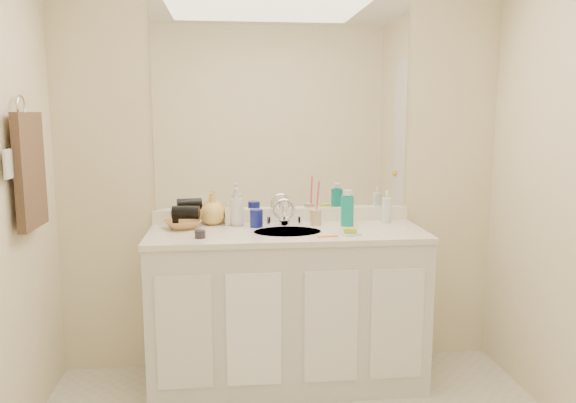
% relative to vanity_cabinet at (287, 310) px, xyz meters
% --- Properties ---
extents(wall_back, '(2.60, 0.02, 2.40)m').
position_rel_vanity_cabinet_xyz_m(wall_back, '(0.00, 0.28, 0.77)').
color(wall_back, beige).
rests_on(wall_back, floor).
extents(wall_front, '(2.60, 0.02, 2.40)m').
position_rel_vanity_cabinet_xyz_m(wall_front, '(0.00, -2.33, 0.77)').
color(wall_front, beige).
rests_on(wall_front, floor).
extents(vanity_cabinet, '(1.50, 0.55, 0.85)m').
position_rel_vanity_cabinet_xyz_m(vanity_cabinet, '(0.00, 0.00, 0.00)').
color(vanity_cabinet, silver).
rests_on(vanity_cabinet, floor).
extents(countertop, '(1.52, 0.57, 0.03)m').
position_rel_vanity_cabinet_xyz_m(countertop, '(0.00, 0.00, 0.44)').
color(countertop, silver).
rests_on(countertop, vanity_cabinet).
extents(backsplash, '(1.52, 0.03, 0.08)m').
position_rel_vanity_cabinet_xyz_m(backsplash, '(0.00, 0.26, 0.50)').
color(backsplash, white).
rests_on(backsplash, countertop).
extents(sink_basin, '(0.37, 0.37, 0.02)m').
position_rel_vanity_cabinet_xyz_m(sink_basin, '(0.00, -0.02, 0.44)').
color(sink_basin, beige).
rests_on(sink_basin, countertop).
extents(faucet, '(0.02, 0.02, 0.11)m').
position_rel_vanity_cabinet_xyz_m(faucet, '(0.00, 0.16, 0.51)').
color(faucet, silver).
rests_on(faucet, countertop).
extents(mirror, '(1.48, 0.01, 1.20)m').
position_rel_vanity_cabinet_xyz_m(mirror, '(0.00, 0.27, 1.14)').
color(mirror, white).
rests_on(mirror, wall_back).
extents(blue_mug, '(0.09, 0.09, 0.10)m').
position_rel_vanity_cabinet_xyz_m(blue_mug, '(-0.16, 0.12, 0.51)').
color(blue_mug, navy).
rests_on(blue_mug, countertop).
extents(tan_cup, '(0.08, 0.08, 0.09)m').
position_rel_vanity_cabinet_xyz_m(tan_cup, '(0.18, 0.14, 0.50)').
color(tan_cup, '#C7AC8C').
rests_on(tan_cup, countertop).
extents(toothbrush, '(0.03, 0.04, 0.21)m').
position_rel_vanity_cabinet_xyz_m(toothbrush, '(0.19, 0.14, 0.60)').
color(toothbrush, '#FF436B').
rests_on(toothbrush, tan_cup).
extents(mouthwash_bottle, '(0.09, 0.09, 0.17)m').
position_rel_vanity_cabinet_xyz_m(mouthwash_bottle, '(0.36, 0.10, 0.54)').
color(mouthwash_bottle, '#0B8C81').
rests_on(mouthwash_bottle, countertop).
extents(clear_pump_bottle, '(0.07, 0.07, 0.15)m').
position_rel_vanity_cabinet_xyz_m(clear_pump_bottle, '(0.61, 0.16, 0.53)').
color(clear_pump_bottle, silver).
rests_on(clear_pump_bottle, countertop).
extents(soap_dish, '(0.12, 0.11, 0.01)m').
position_rel_vanity_cabinet_xyz_m(soap_dish, '(0.32, -0.15, 0.46)').
color(soap_dish, white).
rests_on(soap_dish, countertop).
extents(green_soap, '(0.08, 0.07, 0.02)m').
position_rel_vanity_cabinet_xyz_m(green_soap, '(0.32, -0.15, 0.48)').
color(green_soap, '#9FBF2E').
rests_on(green_soap, soap_dish).
extents(orange_comb, '(0.11, 0.04, 0.00)m').
position_rel_vanity_cabinet_xyz_m(orange_comb, '(0.20, -0.18, 0.46)').
color(orange_comb, orange).
rests_on(orange_comb, countertop).
extents(dark_jar, '(0.06, 0.06, 0.04)m').
position_rel_vanity_cabinet_xyz_m(dark_jar, '(-0.47, -0.13, 0.47)').
color(dark_jar, '#252428').
rests_on(dark_jar, countertop).
extents(soap_bottle_white, '(0.09, 0.09, 0.22)m').
position_rel_vanity_cabinet_xyz_m(soap_bottle_white, '(-0.27, 0.17, 0.56)').
color(soap_bottle_white, silver).
rests_on(soap_bottle_white, countertop).
extents(soap_bottle_cream, '(0.08, 0.08, 0.15)m').
position_rel_vanity_cabinet_xyz_m(soap_bottle_cream, '(-0.30, 0.20, 0.53)').
color(soap_bottle_cream, '#F3E6C6').
rests_on(soap_bottle_cream, countertop).
extents(soap_bottle_yellow, '(0.19, 0.19, 0.18)m').
position_rel_vanity_cabinet_xyz_m(soap_bottle_yellow, '(-0.41, 0.22, 0.55)').
color(soap_bottle_yellow, '#E8B95A').
rests_on(soap_bottle_yellow, countertop).
extents(wicker_basket, '(0.26, 0.26, 0.05)m').
position_rel_vanity_cabinet_xyz_m(wicker_basket, '(-0.58, 0.12, 0.48)').
color(wicker_basket, '#B27F47').
rests_on(wicker_basket, countertop).
extents(hair_dryer, '(0.16, 0.09, 0.07)m').
position_rel_vanity_cabinet_xyz_m(hair_dryer, '(-0.56, 0.12, 0.54)').
color(hair_dryer, black).
rests_on(hair_dryer, wicker_basket).
extents(towel_ring, '(0.01, 0.11, 0.11)m').
position_rel_vanity_cabinet_xyz_m(towel_ring, '(-1.27, -0.25, 1.12)').
color(towel_ring, silver).
rests_on(towel_ring, wall_left).
extents(hand_towel, '(0.04, 0.32, 0.55)m').
position_rel_vanity_cabinet_xyz_m(hand_towel, '(-1.25, -0.25, 0.82)').
color(hand_towel, '#2F2219').
rests_on(hand_towel, towel_ring).
extents(switch_plate, '(0.01, 0.08, 0.13)m').
position_rel_vanity_cabinet_xyz_m(switch_plate, '(-1.27, -0.45, 0.88)').
color(switch_plate, silver).
rests_on(switch_plate, wall_left).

